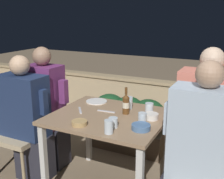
# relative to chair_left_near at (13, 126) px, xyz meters

# --- Properties ---
(parapet_wall) EXTENTS (9.00, 0.18, 0.71)m
(parapet_wall) POSITION_rel_chair_left_near_xyz_m (1.02, 1.72, -0.15)
(parapet_wall) COLOR tan
(parapet_wall) RESTS_ON ground_plane
(dining_table) EXTENTS (0.99, 0.86, 0.74)m
(dining_table) POSITION_rel_chair_left_near_xyz_m (1.02, 0.16, 0.14)
(dining_table) COLOR #937556
(dining_table) RESTS_ON ground_plane
(planter_hedge) EXTENTS (0.92, 0.47, 0.65)m
(planter_hedge) POSITION_rel_chair_left_near_xyz_m (0.85, 0.99, -0.14)
(planter_hedge) COLOR brown
(planter_hedge) RESTS_ON ground_plane
(chair_left_near) EXTENTS (0.48, 0.47, 0.83)m
(chair_left_near) POSITION_rel_chair_left_near_xyz_m (0.00, 0.00, 0.00)
(chair_left_near) COLOR tan
(chair_left_near) RESTS_ON ground_plane
(person_navy_jumper) EXTENTS (0.52, 0.26, 1.24)m
(person_navy_jumper) POSITION_rel_chair_left_near_xyz_m (0.20, 0.00, 0.11)
(person_navy_jumper) COLOR #282833
(person_navy_jumper) RESTS_ON ground_plane
(chair_left_far) EXTENTS (0.48, 0.47, 0.83)m
(chair_left_far) POSITION_rel_chair_left_near_xyz_m (0.03, 0.29, 0.00)
(chair_left_far) COLOR tan
(chair_left_far) RESTS_ON ground_plane
(person_purple_stripe) EXTENTS (0.47, 0.26, 1.29)m
(person_purple_stripe) POSITION_rel_chair_left_near_xyz_m (0.22, 0.29, 0.14)
(person_purple_stripe) COLOR #282833
(person_purple_stripe) RESTS_ON ground_plane
(person_blue_shirt) EXTENTS (0.52, 0.26, 1.32)m
(person_blue_shirt) POSITION_rel_chair_left_near_xyz_m (1.83, -0.02, 0.15)
(person_blue_shirt) COLOR #282833
(person_blue_shirt) RESTS_ON ground_plane
(person_coral_top) EXTENTS (0.52, 0.26, 1.37)m
(person_coral_top) POSITION_rel_chair_left_near_xyz_m (1.80, 0.34, 0.17)
(person_coral_top) COLOR #282833
(person_coral_top) RESTS_ON ground_plane
(beer_bottle) EXTENTS (0.06, 0.06, 0.24)m
(beer_bottle) POSITION_rel_chair_left_near_xyz_m (1.14, 0.26, 0.33)
(beer_bottle) COLOR brown
(beer_bottle) RESTS_ON dining_table
(plate_0) EXTENTS (0.21, 0.21, 0.01)m
(plate_0) POSITION_rel_chair_left_near_xyz_m (0.73, 0.44, 0.24)
(plate_0) COLOR white
(plate_0) RESTS_ON dining_table
(bowl_0) EXTENTS (0.12, 0.12, 0.05)m
(bowl_0) POSITION_rel_chair_left_near_xyz_m (1.39, 0.23, 0.26)
(bowl_0) COLOR silver
(bowl_0) RESTS_ON dining_table
(bowl_1) EXTENTS (0.15, 0.15, 0.04)m
(bowl_1) POSITION_rel_chair_left_near_xyz_m (1.39, -0.02, 0.26)
(bowl_1) COLOR #4C709E
(bowl_1) RESTS_ON dining_table
(bowl_2) EXTENTS (0.13, 0.13, 0.04)m
(bowl_2) POSITION_rel_chair_left_near_xyz_m (0.91, -0.15, 0.25)
(bowl_2) COLOR tan
(bowl_2) RESTS_ON dining_table
(glass_cup_0) EXTENTS (0.07, 0.07, 0.08)m
(glass_cup_0) POSITION_rel_chair_left_near_xyz_m (1.07, 0.51, 0.27)
(glass_cup_0) COLOR silver
(glass_cup_0) RESTS_ON dining_table
(glass_cup_1) EXTENTS (0.07, 0.07, 0.08)m
(glass_cup_1) POSITION_rel_chair_left_near_xyz_m (1.17, -0.07, 0.27)
(glass_cup_1) COLOR silver
(glass_cup_1) RESTS_ON dining_table
(glass_cup_2) EXTENTS (0.07, 0.07, 0.09)m
(glass_cup_2) POSITION_rel_chair_left_near_xyz_m (1.32, 0.36, 0.28)
(glass_cup_2) COLOR silver
(glass_cup_2) RESTS_ON dining_table
(glass_cup_3) EXTENTS (0.07, 0.07, 0.11)m
(glass_cup_3) POSITION_rel_chair_left_near_xyz_m (1.19, -0.19, 0.29)
(glass_cup_3) COLOR silver
(glass_cup_3) RESTS_ON dining_table
(glass_cup_4) EXTENTS (0.07, 0.07, 0.08)m
(glass_cup_4) POSITION_rel_chair_left_near_xyz_m (1.34, 0.13, 0.27)
(glass_cup_4) COLOR silver
(glass_cup_4) RESTS_ON dining_table
(glass_cup_5) EXTENTS (0.06, 0.06, 0.09)m
(glass_cup_5) POSITION_rel_chair_left_near_xyz_m (1.11, 0.40, 0.28)
(glass_cup_5) COLOR silver
(glass_cup_5) RESTS_ON dining_table
(fork_0) EXTENTS (0.17, 0.03, 0.01)m
(fork_0) POSITION_rel_chair_left_near_xyz_m (0.96, 0.22, 0.24)
(fork_0) COLOR silver
(fork_0) RESTS_ON dining_table
(fork_1) EXTENTS (0.12, 0.15, 0.01)m
(fork_1) POSITION_rel_chair_left_near_xyz_m (0.73, 0.14, 0.24)
(fork_1) COLOR silver
(fork_1) RESTS_ON dining_table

